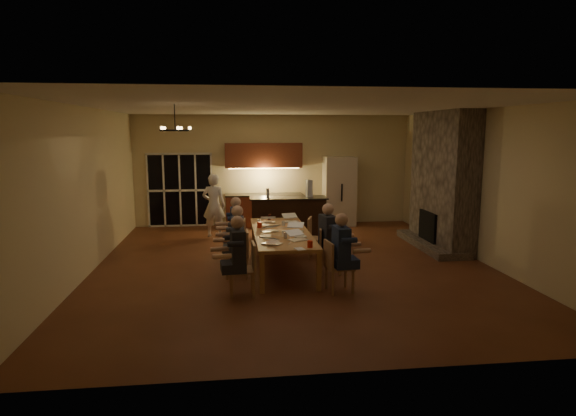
# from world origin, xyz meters

# --- Properties ---
(floor) EXTENTS (9.00, 9.00, 0.00)m
(floor) POSITION_xyz_m (0.00, 0.00, 0.00)
(floor) COLOR brown
(floor) RESTS_ON ground
(back_wall) EXTENTS (8.00, 0.04, 3.20)m
(back_wall) POSITION_xyz_m (0.00, 4.52, 1.60)
(back_wall) COLOR beige
(back_wall) RESTS_ON ground
(left_wall) EXTENTS (0.04, 9.00, 3.20)m
(left_wall) POSITION_xyz_m (-4.02, 0.00, 1.60)
(left_wall) COLOR beige
(left_wall) RESTS_ON ground
(right_wall) EXTENTS (0.04, 9.00, 3.20)m
(right_wall) POSITION_xyz_m (4.02, 0.00, 1.60)
(right_wall) COLOR beige
(right_wall) RESTS_ON ground
(ceiling) EXTENTS (8.00, 9.00, 0.04)m
(ceiling) POSITION_xyz_m (0.00, 0.00, 3.22)
(ceiling) COLOR white
(ceiling) RESTS_ON back_wall
(french_doors) EXTENTS (1.86, 0.08, 2.10)m
(french_doors) POSITION_xyz_m (-2.70, 4.47, 1.05)
(french_doors) COLOR black
(french_doors) RESTS_ON ground
(fireplace) EXTENTS (0.58, 2.50, 3.20)m
(fireplace) POSITION_xyz_m (3.70, 1.20, 1.60)
(fireplace) COLOR #74665B
(fireplace) RESTS_ON ground
(kitchenette) EXTENTS (2.24, 0.68, 2.40)m
(kitchenette) POSITION_xyz_m (-0.30, 4.20, 1.20)
(kitchenette) COLOR brown
(kitchenette) RESTS_ON ground
(refrigerator) EXTENTS (0.90, 0.68, 2.00)m
(refrigerator) POSITION_xyz_m (1.90, 4.15, 1.00)
(refrigerator) COLOR beige
(refrigerator) RESTS_ON ground
(dining_table) EXTENTS (1.10, 3.10, 0.75)m
(dining_table) POSITION_xyz_m (-0.26, -0.17, 0.38)
(dining_table) COLOR #BF7B4C
(dining_table) RESTS_ON ground
(bar_island) EXTENTS (1.99, 0.76, 1.08)m
(bar_island) POSITION_xyz_m (0.20, 2.46, 0.54)
(bar_island) COLOR black
(bar_island) RESTS_ON ground
(chair_left_near) EXTENTS (0.46, 0.46, 0.89)m
(chair_left_near) POSITION_xyz_m (-1.09, -1.70, 0.45)
(chair_left_near) COLOR #A87854
(chair_left_near) RESTS_ON ground
(chair_left_mid) EXTENTS (0.44, 0.44, 0.89)m
(chair_left_mid) POSITION_xyz_m (-1.16, -0.66, 0.45)
(chair_left_mid) COLOR #A87854
(chair_left_mid) RESTS_ON ground
(chair_left_far) EXTENTS (0.48, 0.48, 0.89)m
(chair_left_far) POSITION_xyz_m (-1.19, 0.51, 0.45)
(chair_left_far) COLOR #A87854
(chair_left_far) RESTS_ON ground
(chair_right_near) EXTENTS (0.49, 0.49, 0.89)m
(chair_right_near) POSITION_xyz_m (0.58, -1.71, 0.45)
(chair_right_near) COLOR #A87854
(chair_right_near) RESTS_ON ground
(chair_right_mid) EXTENTS (0.52, 0.52, 0.89)m
(chair_right_mid) POSITION_xyz_m (0.66, -0.63, 0.45)
(chair_right_mid) COLOR #A87854
(chair_right_mid) RESTS_ON ground
(chair_right_far) EXTENTS (0.55, 0.55, 0.89)m
(chair_right_far) POSITION_xyz_m (0.62, 0.48, 0.45)
(chair_right_far) COLOR #A87854
(chair_right_far) RESTS_ON ground
(person_left_near) EXTENTS (0.66, 0.66, 1.38)m
(person_left_near) POSITION_xyz_m (-1.15, -1.81, 0.69)
(person_left_near) COLOR #262931
(person_left_near) RESTS_ON ground
(person_right_near) EXTENTS (0.64, 0.64, 1.38)m
(person_right_near) POSITION_xyz_m (0.58, -1.79, 0.69)
(person_right_near) COLOR navy
(person_right_near) RESTS_ON ground
(person_left_mid) EXTENTS (0.64, 0.64, 1.38)m
(person_left_mid) POSITION_xyz_m (-1.14, -0.71, 0.69)
(person_left_mid) COLOR #3D4248
(person_left_mid) RESTS_ON ground
(person_right_mid) EXTENTS (0.71, 0.71, 1.38)m
(person_right_mid) POSITION_xyz_m (0.58, -0.67, 0.69)
(person_right_mid) COLOR #262931
(person_right_mid) RESTS_ON ground
(person_left_far) EXTENTS (0.63, 0.63, 1.38)m
(person_left_far) POSITION_xyz_m (-1.15, 0.44, 0.69)
(person_left_far) COLOR navy
(person_left_far) RESTS_ON ground
(standing_person) EXTENTS (0.67, 0.51, 1.66)m
(standing_person) POSITION_xyz_m (-1.69, 2.96, 0.83)
(standing_person) COLOR white
(standing_person) RESTS_ON ground
(chandelier) EXTENTS (0.53, 0.53, 0.03)m
(chandelier) POSITION_xyz_m (-2.19, -0.94, 2.75)
(chandelier) COLOR black
(chandelier) RESTS_ON ceiling
(laptop_a) EXTENTS (0.42, 0.40, 0.23)m
(laptop_a) POSITION_xyz_m (-0.53, -1.20, 0.86)
(laptop_a) COLOR silver
(laptop_a) RESTS_ON dining_table
(laptop_b) EXTENTS (0.41, 0.39, 0.23)m
(laptop_b) POSITION_xyz_m (-0.04, -0.96, 0.86)
(laptop_b) COLOR silver
(laptop_b) RESTS_ON dining_table
(laptop_c) EXTENTS (0.40, 0.38, 0.23)m
(laptop_c) POSITION_xyz_m (-0.50, -0.12, 0.86)
(laptop_c) COLOR silver
(laptop_c) RESTS_ON dining_table
(laptop_d) EXTENTS (0.39, 0.36, 0.23)m
(laptop_d) POSITION_xyz_m (0.00, -0.22, 0.86)
(laptop_d) COLOR silver
(laptop_d) RESTS_ON dining_table
(laptop_e) EXTENTS (0.34, 0.30, 0.23)m
(laptop_e) POSITION_xyz_m (-0.44, 0.87, 0.86)
(laptop_e) COLOR silver
(laptop_e) RESTS_ON dining_table
(laptop_f) EXTENTS (0.37, 0.33, 0.23)m
(laptop_f) POSITION_xyz_m (0.06, 0.85, 0.86)
(laptop_f) COLOR silver
(laptop_f) RESTS_ON dining_table
(mug_front) EXTENTS (0.08, 0.08, 0.10)m
(mug_front) POSITION_xyz_m (-0.26, -0.57, 0.80)
(mug_front) COLOR white
(mug_front) RESTS_ON dining_table
(mug_mid) EXTENTS (0.07, 0.07, 0.10)m
(mug_mid) POSITION_xyz_m (-0.15, 0.44, 0.80)
(mug_mid) COLOR white
(mug_mid) RESTS_ON dining_table
(mug_back) EXTENTS (0.08, 0.08, 0.10)m
(mug_back) POSITION_xyz_m (-0.66, 0.65, 0.80)
(mug_back) COLOR white
(mug_back) RESTS_ON dining_table
(redcup_near) EXTENTS (0.09, 0.09, 0.12)m
(redcup_near) POSITION_xyz_m (0.09, -1.54, 0.81)
(redcup_near) COLOR red
(redcup_near) RESTS_ON dining_table
(redcup_mid) EXTENTS (0.09, 0.09, 0.12)m
(redcup_mid) POSITION_xyz_m (-0.67, 0.27, 0.81)
(redcup_mid) COLOR red
(redcup_mid) RESTS_ON dining_table
(can_silver) EXTENTS (0.06, 0.06, 0.12)m
(can_silver) POSITION_xyz_m (-0.25, -0.81, 0.81)
(can_silver) COLOR #B2B2B7
(can_silver) RESTS_ON dining_table
(can_cola) EXTENTS (0.07, 0.07, 0.12)m
(can_cola) POSITION_xyz_m (-0.39, 1.18, 0.81)
(can_cola) COLOR #3F0F0C
(can_cola) RESTS_ON dining_table
(plate_near) EXTENTS (0.24, 0.24, 0.02)m
(plate_near) POSITION_xyz_m (0.05, -0.73, 0.76)
(plate_near) COLOR white
(plate_near) RESTS_ON dining_table
(plate_left) EXTENTS (0.24, 0.24, 0.02)m
(plate_left) POSITION_xyz_m (-0.51, -1.10, 0.76)
(plate_left) COLOR white
(plate_left) RESTS_ON dining_table
(plate_far) EXTENTS (0.23, 0.23, 0.02)m
(plate_far) POSITION_xyz_m (0.17, 0.61, 0.76)
(plate_far) COLOR white
(plate_far) RESTS_ON dining_table
(notepad) EXTENTS (0.20, 0.24, 0.01)m
(notepad) POSITION_xyz_m (-0.10, -1.65, 0.76)
(notepad) COLOR white
(notepad) RESTS_ON dining_table
(bar_bottle) EXTENTS (0.08, 0.08, 0.24)m
(bar_bottle) POSITION_xyz_m (-0.33, 2.43, 1.20)
(bar_bottle) COLOR #99999E
(bar_bottle) RESTS_ON bar_island
(bar_blender) EXTENTS (0.17, 0.17, 0.44)m
(bar_blender) POSITION_xyz_m (0.73, 2.46, 1.30)
(bar_blender) COLOR silver
(bar_blender) RESTS_ON bar_island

